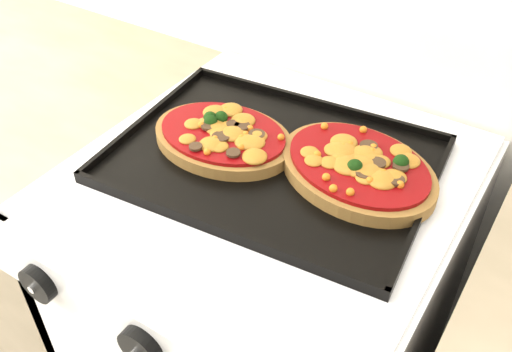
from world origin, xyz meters
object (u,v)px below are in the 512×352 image
Objects in this scene: stove at (267,338)px; pizza_left at (223,136)px; pizza_right at (358,167)px; baking_tray at (273,158)px.

pizza_left is at bearing 176.33° from stove.
stove is 3.80× the size of pizza_left.
pizza_right is at bearing 11.08° from pizza_left.
baking_tray is 0.09m from pizza_left.
pizza_right reaches higher than stove.
stove is 0.47m from baking_tray.
pizza_left is (-0.09, -0.01, 0.02)m from baking_tray.
baking_tray is at bearing 106.64° from stove.
baking_tray reaches higher than stove.
baking_tray is at bearing 6.47° from pizza_left.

